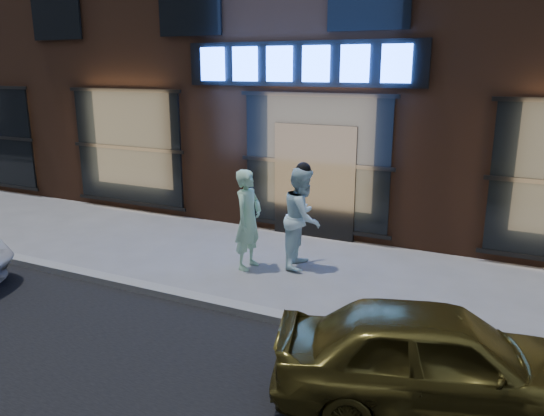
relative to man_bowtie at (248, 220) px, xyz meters
The scene contains 6 objects.
ground 1.96m from the man_bowtie, 77.29° to the right, with size 90.00×90.00×0.00m, color slate.
curb 1.93m from the man_bowtie, 77.29° to the right, with size 60.00×0.25×0.12m, color gray.
storefront_building 7.60m from the man_bowtie, 86.54° to the left, with size 30.20×8.28×10.30m.
man_bowtie is the anchor object (origin of this frame).
man_cap 0.98m from the man_bowtie, 31.06° to the left, with size 0.89×0.70×1.84m, color white.
gold_sedan 4.69m from the man_bowtie, 36.52° to the right, with size 1.39×3.45×1.18m, color brown.
Camera 1 is at (3.97, -6.28, 3.52)m, focal length 35.00 mm.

